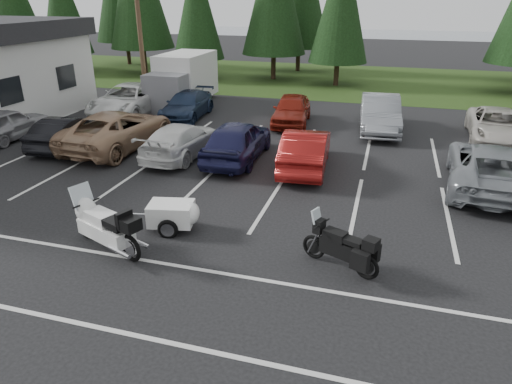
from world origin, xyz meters
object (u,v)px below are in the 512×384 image
object	(u,v)px
car_near_6	(490,167)
cargo_trailer	(172,216)
car_near_3	(182,140)
car_near_5	(306,149)
box_truck	(180,81)
car_far_1	(187,105)
utility_pole	(139,21)
car_near_4	(237,140)
car_near_0	(7,124)
car_near_2	(118,129)
adventure_motorcycle	(340,243)
car_far_0	(129,100)
touring_motorcycle	(105,222)
car_near_1	(66,132)
car_far_4	(496,125)
car_far_3	(380,114)
car_far_2	(292,110)

from	to	relation	value
car_near_6	cargo_trailer	bearing A→B (deg)	38.01
car_near_3	car_near_5	xyz separation A→B (m)	(5.09, -0.02, 0.08)
box_truck	car_far_1	xyz separation A→B (m)	(1.54, -2.51, -0.78)
utility_pole	car_near_4	xyz separation A→B (m)	(8.25, -7.68, -3.89)
car_near_0	car_near_2	bearing A→B (deg)	-176.78
car_near_4	adventure_motorcycle	distance (m)	8.34
car_near_2	cargo_trailer	bearing A→B (deg)	134.44
car_far_0	touring_motorcycle	distance (m)	14.86
car_near_5	car_far_1	world-z (taller)	car_near_5
car_near_0	car_near_1	xyz separation A→B (m)	(3.32, -0.22, -0.04)
car_near_4	cargo_trailer	xyz separation A→B (m)	(0.09, -6.12, -0.39)
utility_pole	cargo_trailer	world-z (taller)	utility_pole
car_near_0	car_near_3	bearing A→B (deg)	179.91
adventure_motorcycle	car_near_5	bearing A→B (deg)	130.62
car_far_1	car_near_3	bearing A→B (deg)	-71.53
car_far_1	car_far_4	distance (m)	15.06
box_truck	car_far_0	xyz separation A→B (m)	(-1.84, -2.68, -0.65)
car_near_1	car_far_1	size ratio (longest dim) A/B	0.88
car_far_1	car_far_3	distance (m)	9.95
car_near_3	car_far_3	distance (m)	9.72
utility_pole	car_far_0	world-z (taller)	utility_pole
box_truck	car_far_2	distance (m)	7.53
car_far_1	touring_motorcycle	world-z (taller)	touring_motorcycle
box_truck	car_far_2	xyz separation A→B (m)	(7.16, -2.24, -0.71)
touring_motorcycle	car_near_4	bearing A→B (deg)	103.57
cargo_trailer	car_near_1	bearing A→B (deg)	131.81
car_near_2	car_far_4	xyz separation A→B (m)	(15.76, 5.71, -0.12)
utility_pole	box_truck	xyz separation A→B (m)	(2.00, 0.50, -3.25)
utility_pole	touring_motorcycle	size ratio (longest dim) A/B	3.10
utility_pole	car_far_4	distance (m)	19.12
car_near_3	car_near_5	size ratio (longest dim) A/B	1.01
utility_pole	car_far_0	size ratio (longest dim) A/B	1.57
car_far_4	touring_motorcycle	size ratio (longest dim) A/B	1.69
car_near_0	car_far_0	world-z (taller)	car_far_0
car_far_3	adventure_motorcycle	xyz separation A→B (m)	(-0.40, -12.70, -0.14)
car_near_6	car_far_1	size ratio (longest dim) A/B	1.20
box_truck	car_near_4	distance (m)	10.32
car_near_3	car_far_3	bearing A→B (deg)	-138.21
car_near_5	car_far_3	bearing A→B (deg)	-116.34
box_truck	cargo_trailer	distance (m)	15.68
car_near_6	car_far_2	xyz separation A→B (m)	(-8.16, 6.33, -0.03)
utility_pole	box_truck	size ratio (longest dim) A/B	1.61
car_near_2	car_far_4	bearing A→B (deg)	-157.18
utility_pole	car_near_2	distance (m)	9.00
car_near_4	car_far_0	bearing A→B (deg)	-35.33
car_near_3	car_far_2	world-z (taller)	car_far_2
car_near_0	car_far_2	size ratio (longest dim) A/B	0.97
car_far_2	car_near_2	bearing A→B (deg)	-142.85
car_far_1	adventure_motorcycle	bearing A→B (deg)	-56.28
car_far_2	car_near_6	bearing A→B (deg)	-43.47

